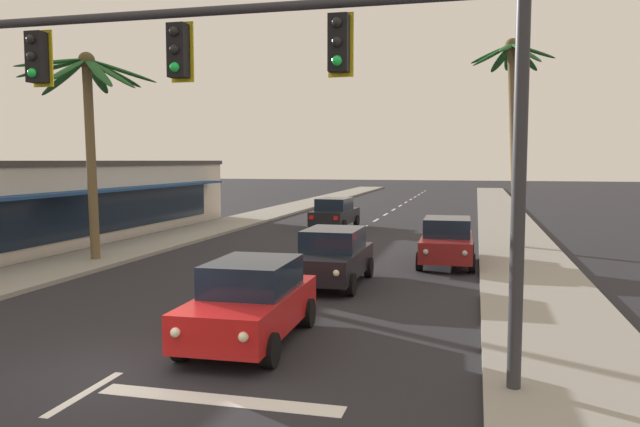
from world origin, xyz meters
TOP-DOWN VIEW (x-y plane):
  - ground_plane at (0.00, 0.00)m, footprint 220.00×220.00m
  - sidewalk_right at (7.80, 20.00)m, footprint 3.20×110.00m
  - sidewalk_left at (-7.80, 20.00)m, footprint 3.20×110.00m
  - lane_markings at (0.46, 19.55)m, footprint 4.28×87.66m
  - traffic_signal_mast at (2.76, 0.68)m, footprint 11.73×0.41m
  - sedan_lead_at_stop_bar at (1.60, 2.48)m, footprint 2.03×4.48m
  - sedan_third_in_queue at (1.88, 8.72)m, footprint 1.97×4.46m
  - sedan_oncoming_far at (-1.44, 23.76)m, footprint 2.14×4.52m
  - sedan_parked_nearest_kerb at (5.06, 13.16)m, footprint 2.01×4.48m
  - palm_left_second at (-7.54, 10.51)m, footprint 4.67×4.66m
  - palm_right_second at (7.46, 17.69)m, footprint 3.43×3.41m
  - storefront_strip_left at (-12.92, 14.85)m, footprint 6.86×26.94m

SIDE VIEW (x-z plane):
  - ground_plane at x=0.00m, z-range 0.00..0.00m
  - lane_markings at x=0.46m, z-range 0.00..0.01m
  - sidewalk_right at x=7.80m, z-range 0.00..0.14m
  - sidewalk_left at x=-7.80m, z-range 0.00..0.14m
  - sedan_lead_at_stop_bar at x=1.60m, z-range 0.01..1.69m
  - sedan_third_in_queue at x=1.88m, z-range 0.01..1.69m
  - sedan_oncoming_far at x=-1.44m, z-range 0.01..1.69m
  - sedan_parked_nearest_kerb at x=5.06m, z-range 0.01..1.69m
  - storefront_strip_left at x=-12.92m, z-range 0.01..3.72m
  - traffic_signal_mast at x=2.76m, z-range 1.58..8.61m
  - palm_left_second at x=-7.54m, z-range 1.95..9.55m
  - palm_right_second at x=7.46m, z-range 1.60..10.32m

